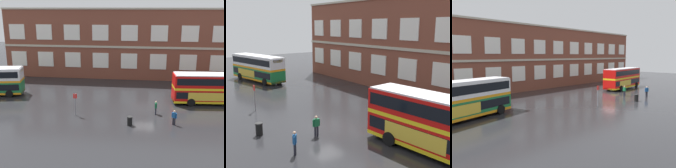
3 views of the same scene
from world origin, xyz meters
The scene contains 7 objects.
ground_plane centered at (0.00, 2.00, 0.00)m, with size 120.00×120.00×0.00m, color #232326.
double_decker_near centered at (-23.29, 2.56, 2.15)m, with size 11.29×4.70×4.07m.
double_decker_middle centered at (9.19, 3.05, 2.15)m, with size 11.16×3.49×4.07m.
waiting_passenger centered at (1.34, -1.87, 0.93)m, with size 0.28×0.64×1.70m.
second_passenger centered at (3.25, -4.77, 0.93)m, with size 0.58×0.45×1.70m.
bus_stand_flag centered at (-8.16, -3.40, 1.64)m, with size 0.44×0.10×2.70m.
station_litter_bin centered at (-1.55, -5.47, 0.52)m, with size 0.60×0.60×1.03m.
Camera 2 is at (19.16, -12.78, 8.69)m, focal length 44.54 mm.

